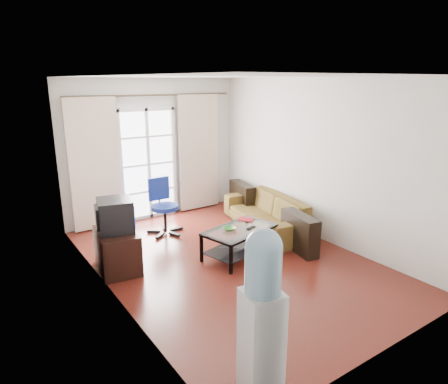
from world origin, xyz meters
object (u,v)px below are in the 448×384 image
Objects in this scene: sofa at (267,213)px; water_cooler at (262,312)px; coffee_table at (240,238)px; task_chair at (164,217)px; crt_tv at (114,215)px; tv_stand at (117,250)px.

sofa is 4.08m from water_cooler.
task_chair is (-0.52, 1.56, -0.01)m from coffee_table.
crt_tv is 3.05m from water_cooler.
tv_stand is at bearing -77.73° from sofa.
sofa is 3.79× the size of crt_tv.
coffee_table is 1.64m from task_chair.
crt_tv is 1.58m from task_chair.
crt_tv reaches higher than sofa.
task_chair is at bearing 108.42° from coffee_table.
crt_tv is at bearing -143.07° from task_chair.
water_cooler is at bearing -122.82° from coffee_table.
water_cooler is at bearing -104.11° from task_chair.
tv_stand is (-1.71, 0.64, -0.00)m from coffee_table.
tv_stand is 1.35× the size of crt_tv.
task_chair reaches higher than sofa.
crt_tv is 0.38× the size of water_cooler.
task_chair is (1.19, 0.89, -0.52)m from crt_tv.
coffee_table is 1.27× the size of task_chair.
coffee_table is 1.57× the size of tv_stand.
crt_tv is at bearing -78.40° from sofa.
crt_tv reaches higher than coffee_table.
coffee_table is at bearing -71.25° from task_chair.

